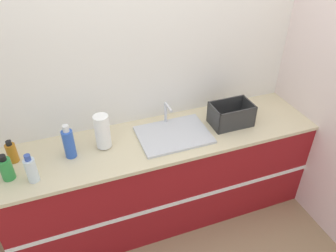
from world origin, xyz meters
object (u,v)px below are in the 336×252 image
(sink, at_px, (173,134))
(bottle_amber, at_px, (12,152))
(dish_rack, at_px, (231,116))
(bottle_green, at_px, (6,168))
(paper_towel_roll, at_px, (102,132))
(bottle_blue, at_px, (69,143))
(bottle_clear, at_px, (31,169))

(sink, relative_size, bottle_amber, 3.15)
(sink, xyz_separation_m, dish_rack, (0.51, -0.01, 0.06))
(sink, height_order, bottle_green, sink)
(paper_towel_roll, xyz_separation_m, bottle_green, (-0.68, -0.12, -0.06))
(sink, relative_size, bottle_blue, 2.07)
(dish_rack, bearing_deg, bottle_amber, 176.03)
(bottle_amber, height_order, bottle_clear, bottle_clear)
(dish_rack, bearing_deg, bottle_blue, 178.63)
(bottle_clear, bearing_deg, dish_rack, 5.11)
(bottle_blue, relative_size, bottle_clear, 1.24)
(paper_towel_roll, relative_size, bottle_green, 1.42)
(bottle_blue, height_order, bottle_clear, bottle_blue)
(bottle_amber, height_order, bottle_blue, bottle_blue)
(dish_rack, distance_m, bottle_green, 1.74)
(paper_towel_roll, relative_size, bottle_clear, 1.27)
(dish_rack, xyz_separation_m, bottle_blue, (-1.31, 0.03, 0.05))
(bottle_green, bearing_deg, sink, 3.21)
(dish_rack, xyz_separation_m, bottle_amber, (-1.71, 0.12, 0.00))
(sink, relative_size, dish_rack, 1.66)
(dish_rack, bearing_deg, paper_towel_roll, 176.93)
(bottle_amber, relative_size, bottle_clear, 0.82)
(dish_rack, distance_m, bottle_clear, 1.59)
(paper_towel_roll, xyz_separation_m, bottle_clear, (-0.52, -0.20, -0.04))
(dish_rack, relative_size, bottle_amber, 1.90)
(bottle_green, bearing_deg, bottle_clear, -27.08)
(dish_rack, bearing_deg, bottle_green, -178.03)
(bottle_amber, xyz_separation_m, bottle_clear, (0.13, -0.26, 0.02))
(bottle_amber, bearing_deg, dish_rack, -3.97)
(dish_rack, height_order, bottle_clear, bottle_clear)
(bottle_green, bearing_deg, bottle_blue, 12.12)
(bottle_blue, bearing_deg, bottle_amber, 167.58)
(paper_towel_roll, distance_m, bottle_green, 0.69)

